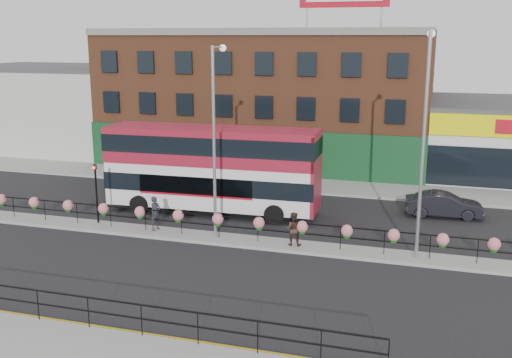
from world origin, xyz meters
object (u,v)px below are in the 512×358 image
(car, at_px, (444,205))
(pedestrian_b, at_px, (293,229))
(pedestrian_a, at_px, (155,213))
(lamp_column_east, at_px, (425,126))
(double_decker_bus, at_px, (213,161))
(lamp_column_west, at_px, (216,126))

(car, relative_size, pedestrian_b, 2.66)
(pedestrian_a, distance_m, lamp_column_east, 13.89)
(pedestrian_a, height_order, lamp_column_east, lamp_column_east)
(lamp_column_east, bearing_deg, car, 80.41)
(double_decker_bus, distance_m, lamp_column_east, 12.56)
(double_decker_bus, relative_size, pedestrian_b, 7.51)
(double_decker_bus, xyz_separation_m, pedestrian_a, (-1.54, -4.25, -1.97))
(pedestrian_b, xyz_separation_m, lamp_column_west, (-3.94, 0.25, 4.69))
(car, height_order, pedestrian_a, pedestrian_a)
(double_decker_bus, bearing_deg, lamp_column_west, -66.97)
(double_decker_bus, distance_m, pedestrian_a, 4.94)
(double_decker_bus, relative_size, lamp_column_east, 1.22)
(pedestrian_b, distance_m, lamp_column_west, 6.13)
(lamp_column_east, bearing_deg, pedestrian_b, -177.79)
(lamp_column_west, bearing_deg, pedestrian_b, -3.69)
(double_decker_bus, relative_size, car, 2.83)
(car, distance_m, lamp_column_west, 13.86)
(lamp_column_west, bearing_deg, lamp_column_east, -0.21)
(pedestrian_b, relative_size, lamp_column_west, 0.17)
(car, bearing_deg, pedestrian_b, 132.25)
(double_decker_bus, distance_m, lamp_column_west, 5.31)
(car, bearing_deg, lamp_column_east, 165.72)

